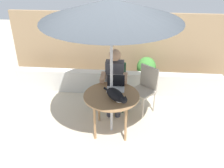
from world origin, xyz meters
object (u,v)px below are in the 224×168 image
chair_empty (146,86)px  cat (116,95)px  potted_plant_near_fence (146,72)px  laptop (116,85)px  patio_umbrella (111,9)px  person_seated (115,78)px  chair_occupied (115,82)px  patio_table (111,98)px

chair_empty → cat: chair_empty is taller
chair_empty → potted_plant_near_fence: bearing=87.2°
laptop → cat: 0.39m
patio_umbrella → person_seated: patio_umbrella is taller
chair_empty → cat: bearing=-121.0°
chair_occupied → patio_table: bearing=-90.0°
laptop → potted_plant_near_fence: 1.53m
patio_table → patio_umbrella: patio_umbrella is taller
person_seated → cat: bearing=-83.6°
patio_umbrella → laptop: (0.05, 0.24, -1.32)m
potted_plant_near_fence → chair_empty: bearing=-92.8°
chair_occupied → cat: 0.98m
cat → chair_empty: bearing=59.0°
laptop → cat: size_ratio=0.55×
patio_umbrella → chair_occupied: patio_umbrella is taller
patio_table → potted_plant_near_fence: (0.63, 1.60, -0.27)m
patio_umbrella → person_seated: 1.54m
patio_umbrella → cat: 1.31m
patio_table → chair_occupied: bearing=90.0°
patio_umbrella → potted_plant_near_fence: 2.44m
chair_occupied → patio_umbrella: bearing=-90.0°
chair_empty → laptop: bearing=-140.1°
chair_empty → potted_plant_near_fence: (0.05, 0.91, -0.15)m
person_seated → laptop: size_ratio=4.08×
patio_table → patio_umbrella: (0.00, 0.00, 1.45)m
person_seated → cat: person_seated is taller
patio_umbrella → cat: patio_umbrella is taller
chair_empty → person_seated: bearing=-175.1°
chair_empty → laptop: size_ratio=2.97×
person_seated → cat: 0.79m
patio_table → potted_plant_near_fence: potted_plant_near_fence is taller
laptop → chair_empty: bearing=39.9°
chair_empty → chair_occupied: bearing=169.7°
cat → chair_occupied: bearing=95.3°
patio_umbrella → cat: size_ratio=4.11×
chair_occupied → cat: (0.09, -0.94, 0.27)m
chair_occupied → laptop: (0.05, -0.56, 0.25)m
chair_empty → laptop: (-0.54, -0.45, 0.25)m
patio_table → laptop: (0.05, 0.24, 0.13)m
laptop → person_seated: bearing=97.6°
cat → potted_plant_near_fence: cat is taller
patio_umbrella → laptop: patio_umbrella is taller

